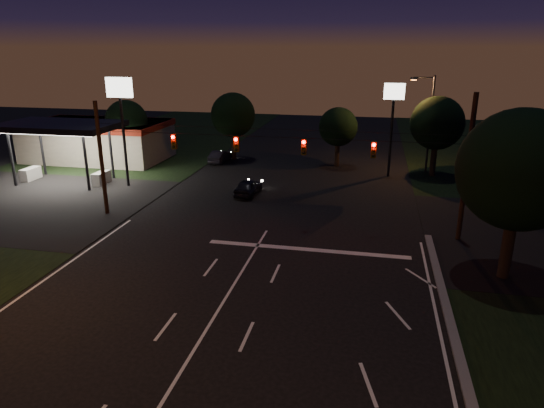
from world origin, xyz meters
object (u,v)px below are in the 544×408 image
(utility_pole_right, at_px, (458,239))
(car_oncoming_a, at_px, (248,187))
(car_oncoming_b, at_px, (220,156))
(tree_right_near, at_px, (519,171))

(utility_pole_right, xyz_separation_m, car_oncoming_a, (-15.22, 6.61, 0.65))
(car_oncoming_b, bearing_deg, car_oncoming_a, 121.21)
(tree_right_near, height_order, car_oncoming_a, tree_right_near)
(utility_pole_right, distance_m, tree_right_near, 7.61)
(tree_right_near, bearing_deg, car_oncoming_b, 135.58)
(utility_pole_right, height_order, car_oncoming_a, utility_pole_right)
(utility_pole_right, xyz_separation_m, car_oncoming_b, (-21.00, 17.24, 0.62))
(utility_pole_right, height_order, car_oncoming_b, utility_pole_right)
(utility_pole_right, bearing_deg, car_oncoming_b, 140.61)
(car_oncoming_a, bearing_deg, tree_right_near, 148.92)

